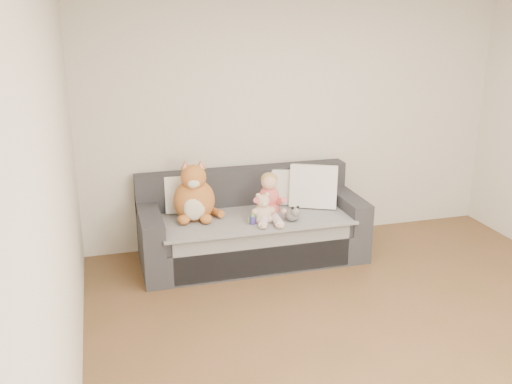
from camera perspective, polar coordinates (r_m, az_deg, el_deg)
room_shell at (r=4.18m, az=13.55°, el=1.93°), size 5.00×5.00×5.00m
sofa at (r=5.73m, az=-0.51°, el=-3.62°), size 2.20×0.94×0.85m
cushion_left at (r=5.69m, az=-7.08°, el=-0.18°), size 0.42×0.22×0.38m
cushion_right_back at (r=5.88m, az=3.05°, el=0.51°), size 0.43×0.33×0.37m
cushion_right_front at (r=5.81m, az=5.77°, el=0.57°), size 0.52×0.39×0.45m
toddler at (r=5.46m, az=1.33°, el=-0.78°), size 0.32×0.46×0.45m
plush_cat at (r=5.46m, az=-6.17°, el=-0.50°), size 0.48×0.41×0.61m
teddy_bear at (r=5.40m, az=0.70°, el=-1.80°), size 0.23×0.17×0.29m
plush_cow at (r=5.44m, az=3.69°, el=-2.21°), size 0.14×0.21×0.17m
sippy_cup at (r=5.36m, az=-0.34°, el=-2.67°), size 0.10×0.07×0.11m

